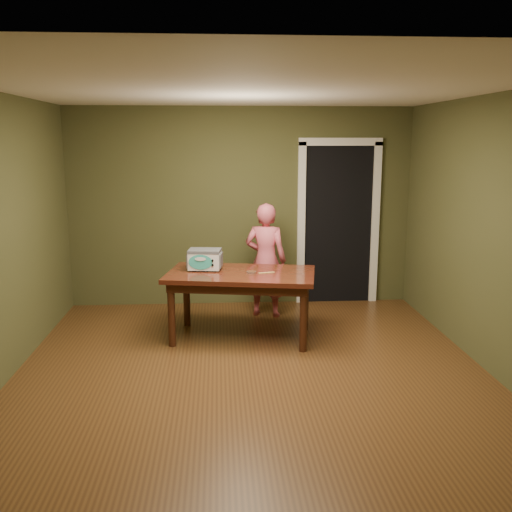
{
  "coord_description": "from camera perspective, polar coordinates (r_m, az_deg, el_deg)",
  "views": [
    {
      "loc": [
        -0.3,
        -4.98,
        2.17
      ],
      "look_at": [
        0.1,
        1.0,
        0.95
      ],
      "focal_mm": 40.0,
      "sensor_mm": 36.0,
      "label": 1
    }
  ],
  "objects": [
    {
      "name": "doorway",
      "position": [
        8.0,
        7.76,
        3.41
      ],
      "size": [
        1.1,
        0.66,
        2.25
      ],
      "color": "black",
      "rests_on": "ground"
    },
    {
      "name": "toy_oven",
      "position": [
        6.36,
        -5.14,
        -0.28
      ],
      "size": [
        0.4,
        0.3,
        0.23
      ],
      "rotation": [
        0.0,
        0.0,
        -0.13
      ],
      "color": "#4C4F54",
      "rests_on": "dining_table"
    },
    {
      "name": "baking_pan",
      "position": [
        6.2,
        -0.48,
        -1.62
      ],
      "size": [
        0.1,
        0.1,
        0.02
      ],
      "color": "silver",
      "rests_on": "dining_table"
    },
    {
      "name": "spatula",
      "position": [
        6.21,
        1.06,
        -1.68
      ],
      "size": [
        0.18,
        0.07,
        0.01
      ],
      "primitive_type": "cube",
      "rotation": [
        0.0,
        0.0,
        0.24
      ],
      "color": "tan",
      "rests_on": "dining_table"
    },
    {
      "name": "room_shell",
      "position": [
        5.01,
        -0.37,
        6.19
      ],
      "size": [
        4.52,
        5.02,
        2.61
      ],
      "color": "#444524",
      "rests_on": "ground"
    },
    {
      "name": "child",
      "position": [
        7.07,
        0.98,
        -0.41
      ],
      "size": [
        0.6,
        0.48,
        1.42
      ],
      "primitive_type": "imported",
      "rotation": [
        0.0,
        0.0,
        2.83
      ],
      "color": "#D45768",
      "rests_on": "floor"
    },
    {
      "name": "floor",
      "position": [
        5.44,
        -0.35,
        -12.0
      ],
      "size": [
        5.0,
        5.0,
        0.0
      ],
      "primitive_type": "plane",
      "color": "#553418",
      "rests_on": "ground"
    },
    {
      "name": "dining_table",
      "position": [
        6.27,
        -1.51,
        -2.52
      ],
      "size": [
        1.73,
        1.17,
        0.75
      ],
      "rotation": [
        0.0,
        0.0,
        -0.18
      ],
      "color": "#3B140D",
      "rests_on": "floor"
    }
  ]
}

